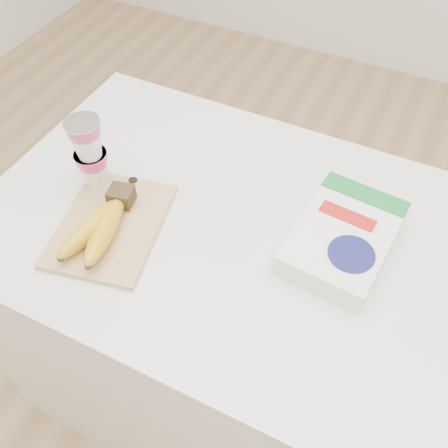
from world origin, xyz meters
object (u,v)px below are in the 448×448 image
object	(u,v)px
table	(232,321)
bananas	(101,225)
cutting_board	(111,225)
cereal_box	(343,238)
yogurt_stack	(89,152)

from	to	relation	value
table	bananas	distance (m)	0.51
table	cutting_board	distance (m)	0.47
bananas	cereal_box	size ratio (longest dim) A/B	0.80
table	bananas	size ratio (longest dim) A/B	4.89
cutting_board	bananas	distance (m)	0.04
table	yogurt_stack	xyz separation A→B (m)	(-0.31, -0.03, 0.50)
cutting_board	yogurt_stack	distance (m)	0.15
bananas	cereal_box	world-z (taller)	bananas
cutting_board	cereal_box	world-z (taller)	cereal_box
table	cutting_board	xyz separation A→B (m)	(-0.22, -0.12, 0.40)
table	yogurt_stack	bearing A→B (deg)	-174.02
table	cereal_box	distance (m)	0.47
table	cereal_box	bearing A→B (deg)	11.12
bananas	cereal_box	distance (m)	0.47
table	bananas	world-z (taller)	bananas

